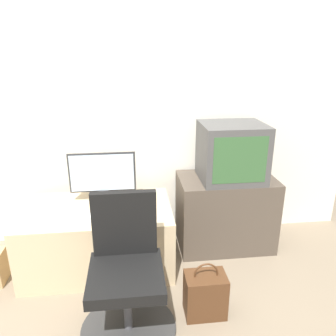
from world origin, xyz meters
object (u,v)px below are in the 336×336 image
object	(u,v)px
main_monitor	(103,178)
keyboard	(97,215)
crt_tv	(232,152)
handbag	(205,294)
office_chair	(127,281)
mouse	(125,212)

from	to	relation	value
main_monitor	keyboard	size ratio (longest dim) A/B	1.72
keyboard	main_monitor	bearing A→B (deg)	82.10
crt_tv	handbag	world-z (taller)	crt_tv
office_chair	keyboard	bearing A→B (deg)	111.38
keyboard	crt_tv	world-z (taller)	crt_tv
office_chair	handbag	world-z (taller)	office_chair
mouse	handbag	xyz separation A→B (m)	(0.50, -0.51, -0.37)
mouse	office_chair	size ratio (longest dim) A/B	0.07
main_monitor	crt_tv	xyz separation A→B (m)	(1.04, 0.02, 0.16)
keyboard	handbag	world-z (taller)	keyboard
keyboard	handbag	distance (m)	0.93
crt_tv	handbag	bearing A→B (deg)	-115.38
crt_tv	handbag	size ratio (longest dim) A/B	1.31
keyboard	crt_tv	distance (m)	1.17
main_monitor	office_chair	world-z (taller)	main_monitor
crt_tv	handbag	distance (m)	1.12
main_monitor	office_chair	xyz separation A→B (m)	(0.17, -0.80, -0.36)
office_chair	crt_tv	bearing A→B (deg)	43.41
main_monitor	mouse	size ratio (longest dim) A/B	8.47
keyboard	mouse	bearing A→B (deg)	3.90
main_monitor	keyboard	xyz separation A→B (m)	(-0.04, -0.26, -0.19)
mouse	office_chair	xyz separation A→B (m)	(0.00, -0.55, -0.18)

